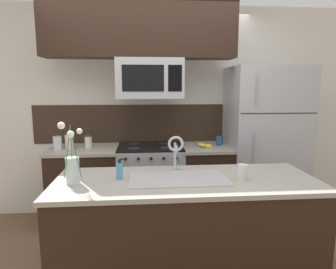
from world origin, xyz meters
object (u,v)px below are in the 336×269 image
storage_jar_short (88,141)px  dish_soap_bottle (120,171)px  banana_bunch (205,145)px  storage_jar_medium (69,141)px  drinking_glass (243,172)px  coffee_tin (220,141)px  refrigerator (264,144)px  stove_range (151,183)px  microwave (150,79)px  sink_faucet (176,149)px  storage_jar_tall (57,143)px  flower_vase (72,167)px

storage_jar_short → dish_soap_bottle: bearing=-70.0°
banana_bunch → storage_jar_short: bearing=176.1°
storage_jar_medium → drinking_glass: 2.05m
coffee_tin → refrigerator: bearing=-3.1°
dish_soap_bottle → drinking_glass: 0.95m
stove_range → banana_bunch: (0.65, -0.06, 0.47)m
microwave → storage_jar_short: bearing=175.8°
stove_range → banana_bunch: banana_bunch is taller
storage_jar_short → drinking_glass: storage_jar_short is taller
stove_range → sink_faucet: 1.24m
storage_jar_tall → sink_faucet: 1.60m
banana_bunch → sink_faucet: size_ratio=0.62×
microwave → refrigerator: (1.40, 0.04, -0.78)m
coffee_tin → dish_soap_bottle: size_ratio=0.67×
refrigerator → dish_soap_bottle: size_ratio=11.19×
flower_vase → banana_bunch: bearing=44.9°
microwave → sink_faucet: microwave is taller
refrigerator → storage_jar_tall: (-2.45, -0.06, 0.06)m
sink_faucet → banana_bunch: bearing=64.8°
microwave → stove_range: bearing=90.2°
storage_jar_tall → coffee_tin: size_ratio=1.37×
microwave → flower_vase: 1.57m
refrigerator → banana_bunch: size_ratio=9.71×
refrigerator → banana_bunch: 0.75m
refrigerator → dish_soap_bottle: 2.07m
storage_jar_medium → sink_faucet: size_ratio=0.60×
refrigerator → storage_jar_short: refrigerator is taller
drinking_glass → flower_vase: flower_vase is taller
microwave → storage_jar_short: microwave is taller
refrigerator → storage_jar_medium: (-2.32, -0.04, 0.08)m
stove_range → storage_jar_tall: 1.18m
dish_soap_bottle → flower_vase: size_ratio=0.35×
stove_range → refrigerator: refrigerator is taller
stove_range → drinking_glass: bearing=-62.6°
stove_range → sink_faucet: sink_faucet is taller
refrigerator → drinking_glass: refrigerator is taller
storage_jar_short → sink_faucet: sink_faucet is taller
banana_bunch → coffee_tin: coffee_tin is taller
storage_jar_medium → drinking_glass: storage_jar_medium is taller
stove_range → storage_jar_short: size_ratio=6.38×
microwave → storage_jar_tall: microwave is taller
coffee_tin → drinking_glass: 1.37m
banana_bunch → microwave: bearing=176.4°
storage_jar_medium → refrigerator: bearing=1.0°
sink_faucet → drinking_glass: 0.57m
storage_jar_tall → banana_bunch: storage_jar_tall is taller
stove_range → flower_vase: size_ratio=1.99×
refrigerator → storage_jar_medium: bearing=-179.0°
stove_range → storage_jar_short: (-0.72, 0.03, 0.52)m
storage_jar_medium → coffee_tin: (1.77, 0.07, -0.04)m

